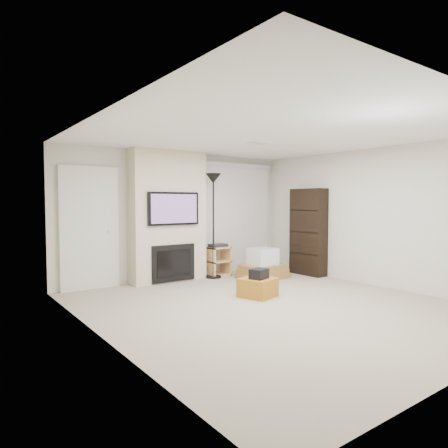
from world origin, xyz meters
TOP-DOWN VIEW (x-y plane):
  - floor at (0.00, 0.00)m, footprint 5.00×5.50m
  - ceiling at (0.00, 0.00)m, footprint 5.00×5.50m
  - wall_back at (0.00, 2.75)m, footprint 5.00×0.00m
  - wall_left at (-2.50, 0.00)m, footprint 0.00×5.50m
  - wall_right at (2.50, 0.00)m, footprint 0.00×5.50m
  - hvac_vent at (0.40, 0.80)m, footprint 0.35×0.18m
  - ottoman at (0.20, 0.55)m, footprint 0.63×0.63m
  - black_bag at (0.18, 0.50)m, footprint 0.33×0.29m
  - fireplace_wall at (-0.35, 2.54)m, footprint 1.50×0.47m
  - entry_door at (-1.80, 2.71)m, footprint 1.02×0.11m
  - vertical_blinds at (1.40, 2.70)m, footprint 1.98×0.10m
  - floor_lamp at (0.53, 2.29)m, footprint 0.31×0.31m
  - av_stand at (0.74, 2.43)m, footprint 0.45×0.38m
  - box_stack at (1.30, 1.67)m, footprint 0.91×0.70m
  - bookshelf at (2.34, 1.41)m, footprint 0.30×0.80m

SIDE VIEW (x-z plane):
  - floor at x=0.00m, z-range 0.00..0.00m
  - ottoman at x=0.20m, z-range 0.00..0.30m
  - box_stack at x=1.30m, z-range -0.07..0.53m
  - av_stand at x=0.74m, z-range 0.02..0.68m
  - black_bag at x=0.18m, z-range 0.30..0.46m
  - bookshelf at x=2.34m, z-range 0.00..1.80m
  - entry_door at x=-1.80m, z-range -0.02..2.12m
  - fireplace_wall at x=-0.35m, z-range -0.01..2.49m
  - wall_back at x=0.00m, z-range 0.00..2.50m
  - wall_left at x=-2.50m, z-range 0.00..2.50m
  - wall_right at x=2.50m, z-range 0.00..2.50m
  - vertical_blinds at x=1.40m, z-range 0.09..2.46m
  - floor_lamp at x=0.53m, z-range 0.60..2.69m
  - hvac_vent at x=0.40m, z-range 2.49..2.50m
  - ceiling at x=0.00m, z-range 2.50..2.50m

